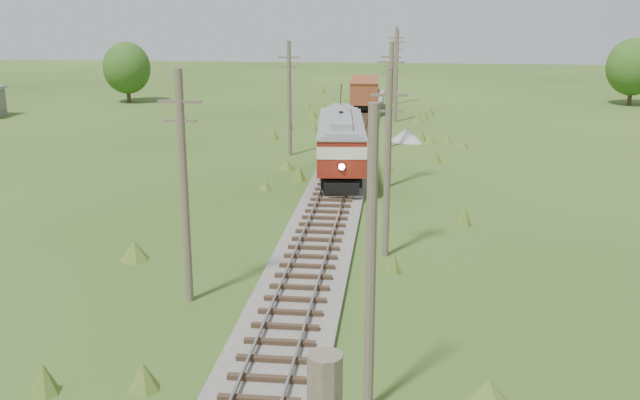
# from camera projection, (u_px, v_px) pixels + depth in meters

# --- Properties ---
(railbed_main) EXTENTS (3.60, 96.00, 0.57)m
(railbed_main) POSITION_uv_depth(u_px,v_px,m) (342.00, 172.00, 48.52)
(railbed_main) COLOR #605B54
(railbed_main) RESTS_ON ground
(streetcar) EXTENTS (4.04, 12.72, 5.76)m
(streetcar) POSITION_uv_depth(u_px,v_px,m) (341.00, 139.00, 46.76)
(streetcar) COLOR black
(streetcar) RESTS_ON ground
(gondola) EXTENTS (3.16, 8.92, 2.93)m
(gondola) POSITION_uv_depth(u_px,v_px,m) (364.00, 92.00, 76.44)
(gondola) COLOR black
(gondola) RESTS_ON ground
(gravel_pile) EXTENTS (2.84, 3.01, 1.03)m
(gravel_pile) POSITION_uv_depth(u_px,v_px,m) (407.00, 136.00, 60.17)
(gravel_pile) COLOR gray
(gravel_pile) RESTS_ON ground
(utility_pole_r_1) EXTENTS (0.30, 0.30, 8.80)m
(utility_pole_r_1) POSITION_uv_depth(u_px,v_px,m) (371.00, 265.00, 19.29)
(utility_pole_r_1) COLOR brown
(utility_pole_r_1) RESTS_ON ground
(utility_pole_r_2) EXTENTS (1.60, 0.30, 8.60)m
(utility_pole_r_2) POSITION_uv_depth(u_px,v_px,m) (388.00, 162.00, 31.72)
(utility_pole_r_2) COLOR brown
(utility_pole_r_2) RESTS_ON ground
(utility_pole_r_3) EXTENTS (1.60, 0.30, 9.00)m
(utility_pole_r_3) POSITION_uv_depth(u_px,v_px,m) (390.00, 114.00, 44.13)
(utility_pole_r_3) COLOR brown
(utility_pole_r_3) RESTS_ON ground
(utility_pole_r_4) EXTENTS (1.60, 0.30, 8.40)m
(utility_pole_r_4) POSITION_uv_depth(u_px,v_px,m) (390.00, 94.00, 56.69)
(utility_pole_r_4) COLOR brown
(utility_pole_r_4) RESTS_ON ground
(utility_pole_r_5) EXTENTS (1.60, 0.30, 8.90)m
(utility_pole_r_5) POSITION_uv_depth(u_px,v_px,m) (396.00, 75.00, 69.03)
(utility_pole_r_5) COLOR brown
(utility_pole_r_5) RESTS_ON ground
(utility_pole_r_6) EXTENTS (1.60, 0.30, 8.70)m
(utility_pole_r_6) POSITION_uv_depth(u_px,v_px,m) (396.00, 65.00, 81.53)
(utility_pole_r_6) COLOR brown
(utility_pole_r_6) RESTS_ON ground
(utility_pole_l_a) EXTENTS (1.60, 0.30, 9.00)m
(utility_pole_l_a) POSITION_uv_depth(u_px,v_px,m) (184.00, 186.00, 26.71)
(utility_pole_l_a) COLOR brown
(utility_pole_l_a) RESTS_ON ground
(utility_pole_l_b) EXTENTS (1.60, 0.30, 8.60)m
(utility_pole_l_b) POSITION_uv_depth(u_px,v_px,m) (289.00, 97.00, 53.63)
(utility_pole_l_b) COLOR brown
(utility_pole_l_b) RESTS_ON ground
(tree_mid_a) EXTENTS (5.46, 5.46, 7.03)m
(tree_mid_a) POSITION_uv_depth(u_px,v_px,m) (127.00, 68.00, 83.06)
(tree_mid_a) COLOR #38281C
(tree_mid_a) RESTS_ON ground
(tree_mid_b) EXTENTS (5.88, 5.88, 7.57)m
(tree_mid_b) POSITION_uv_depth(u_px,v_px,m) (633.00, 67.00, 80.63)
(tree_mid_b) COLOR #38281C
(tree_mid_b) RESTS_ON ground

